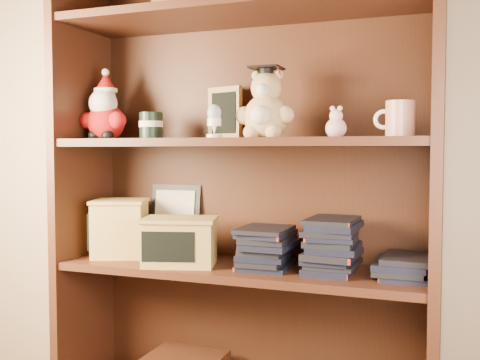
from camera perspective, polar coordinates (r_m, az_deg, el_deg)
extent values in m
cube|color=tan|center=(1.93, 5.65, 13.07)|extent=(3.00, 0.04, 2.50)
cube|color=#402012|center=(2.04, -15.59, -0.25)|extent=(0.03, 0.35, 1.60)
cube|color=#402012|center=(1.65, 19.42, -1.08)|extent=(0.03, 0.35, 1.60)
cube|color=#3C1D10|center=(1.91, 1.73, -0.35)|extent=(1.20, 0.02, 1.60)
cube|color=#402012|center=(1.81, 0.00, 16.63)|extent=(1.14, 0.33, 0.02)
cube|color=#402012|center=(1.80, 0.00, -9.04)|extent=(1.14, 0.33, 0.02)
cube|color=#402012|center=(1.76, 0.00, 3.83)|extent=(1.14, 0.33, 0.02)
sphere|color=#A50F0F|center=(1.98, -13.45, 5.71)|extent=(0.13, 0.13, 0.13)
sphere|color=#A50F0F|center=(2.00, -15.19, 5.82)|extent=(0.06, 0.06, 0.06)
sphere|color=#A50F0F|center=(1.93, -12.36, 5.95)|extent=(0.06, 0.06, 0.06)
sphere|color=black|center=(1.97, -14.59, 4.39)|extent=(0.04, 0.04, 0.04)
sphere|color=black|center=(1.94, -13.30, 4.43)|extent=(0.04, 0.04, 0.04)
sphere|color=white|center=(1.97, -13.73, 7.58)|extent=(0.10, 0.10, 0.10)
sphere|color=#D8B293|center=(1.99, -13.48, 8.16)|extent=(0.07, 0.07, 0.07)
cone|color=#A50F0F|center=(1.99, -13.50, 9.68)|extent=(0.07, 0.07, 0.06)
sphere|color=white|center=(2.00, -13.51, 10.59)|extent=(0.03, 0.03, 0.03)
cylinder|color=white|center=(1.99, -13.49, 8.86)|extent=(0.08, 0.08, 0.01)
cylinder|color=black|center=(1.89, -9.02, 5.46)|extent=(0.08, 0.08, 0.09)
cylinder|color=beige|center=(1.89, -9.02, 5.62)|extent=(0.08, 0.08, 0.02)
cube|color=#9E7547|center=(1.90, -1.55, 6.80)|extent=(0.14, 0.06, 0.18)
cube|color=black|center=(1.89, -1.68, 6.82)|extent=(0.10, 0.04, 0.14)
cube|color=#9E7547|center=(1.93, -1.22, 4.58)|extent=(0.07, 0.07, 0.01)
cylinder|color=white|center=(1.71, -2.62, 4.46)|extent=(0.05, 0.05, 0.01)
cone|color=white|center=(1.71, -2.63, 5.18)|extent=(0.02, 0.02, 0.03)
cylinder|color=white|center=(1.71, -2.63, 5.90)|extent=(0.04, 0.04, 0.02)
ellipsoid|color=#A3B9C6|center=(1.71, -2.63, 6.81)|extent=(0.04, 0.04, 0.05)
sphere|color=tan|center=(1.73, 2.69, 6.39)|extent=(0.14, 0.14, 0.14)
sphere|color=white|center=(1.67, 2.06, 6.61)|extent=(0.06, 0.06, 0.06)
sphere|color=tan|center=(1.73, 0.45, 6.55)|extent=(0.06, 0.06, 0.06)
sphere|color=tan|center=(1.69, 4.58, 6.63)|extent=(0.06, 0.06, 0.06)
sphere|color=tan|center=(1.70, 1.16, 4.88)|extent=(0.05, 0.05, 0.05)
sphere|color=tan|center=(1.68, 3.40, 4.90)|extent=(0.05, 0.05, 0.05)
sphere|color=tan|center=(1.74, 2.70, 9.33)|extent=(0.10, 0.10, 0.10)
sphere|color=white|center=(1.70, 2.28, 9.14)|extent=(0.04, 0.04, 0.04)
sphere|color=tan|center=(1.76, 1.71, 10.54)|extent=(0.03, 0.03, 0.03)
sphere|color=tan|center=(1.74, 3.91, 10.63)|extent=(0.03, 0.03, 0.03)
cylinder|color=black|center=(1.74, 2.70, 10.95)|extent=(0.04, 0.04, 0.02)
cube|color=black|center=(1.74, 2.70, 11.31)|extent=(0.09, 0.09, 0.01)
cylinder|color=#A50F0F|center=(1.71, 3.95, 11.10)|extent=(0.00, 0.04, 0.03)
sphere|color=beige|center=(1.67, 9.73, 5.20)|extent=(0.06, 0.06, 0.06)
sphere|color=beige|center=(1.68, 9.74, 6.44)|extent=(0.04, 0.04, 0.04)
sphere|color=beige|center=(1.68, 9.38, 7.19)|extent=(0.02, 0.02, 0.02)
sphere|color=beige|center=(1.68, 10.12, 7.20)|extent=(0.02, 0.02, 0.02)
cylinder|color=silver|center=(1.65, 15.97, 5.97)|extent=(0.08, 0.08, 0.10)
torus|color=white|center=(1.66, 14.37, 5.98)|extent=(0.06, 0.01, 0.06)
cube|color=black|center=(2.02, -6.60, -3.89)|extent=(0.19, 0.05, 0.24)
cube|color=beige|center=(2.01, -6.73, -3.92)|extent=(0.15, 0.03, 0.20)
cube|color=tan|center=(1.97, -12.08, -4.88)|extent=(0.22, 0.22, 0.19)
cube|color=black|center=(1.90, -13.48, -5.20)|extent=(0.12, 0.05, 0.12)
cube|color=tan|center=(1.96, -12.11, -2.12)|extent=(0.23, 0.23, 0.01)
cube|color=tan|center=(1.79, -6.14, -6.36)|extent=(0.25, 0.21, 0.14)
cube|color=black|center=(1.72, -7.32, -6.75)|extent=(0.16, 0.05, 0.09)
cube|color=tan|center=(1.78, -6.15, -4.00)|extent=(0.27, 0.22, 0.01)
cube|color=black|center=(1.76, 2.73, -8.59)|extent=(0.14, 0.20, 0.02)
cube|color=black|center=(1.76, 2.74, -8.08)|extent=(0.14, 0.20, 0.02)
cube|color=black|center=(1.76, 2.74, -7.57)|extent=(0.14, 0.20, 0.02)
cube|color=black|center=(1.75, 2.74, -7.05)|extent=(0.14, 0.20, 0.02)
cube|color=black|center=(1.75, 2.74, -6.54)|extent=(0.14, 0.20, 0.02)
cube|color=black|center=(1.75, 2.74, -6.02)|extent=(0.14, 0.20, 0.02)
cube|color=black|center=(1.75, 2.74, -5.50)|extent=(0.14, 0.20, 0.02)
cube|color=black|center=(1.74, 2.74, -4.98)|extent=(0.14, 0.20, 0.02)
cube|color=black|center=(1.71, 9.35, -8.97)|extent=(0.14, 0.20, 0.02)
cube|color=black|center=(1.71, 9.36, -8.45)|extent=(0.14, 0.20, 0.02)
cube|color=black|center=(1.71, 9.36, -7.92)|extent=(0.14, 0.20, 0.02)
cube|color=black|center=(1.70, 9.37, -7.39)|extent=(0.14, 0.20, 0.02)
cube|color=black|center=(1.70, 9.37, -6.86)|extent=(0.14, 0.20, 0.02)
cube|color=black|center=(1.70, 9.38, -6.33)|extent=(0.14, 0.20, 0.02)
cube|color=black|center=(1.70, 9.38, -5.80)|extent=(0.14, 0.20, 0.02)
cube|color=black|center=(1.69, 9.39, -5.26)|extent=(0.14, 0.20, 0.02)
cube|color=black|center=(1.69, 9.39, -4.73)|extent=(0.14, 0.20, 0.02)
cube|color=black|center=(1.69, 9.39, -4.19)|extent=(0.14, 0.20, 0.02)
cube|color=black|center=(1.69, 16.26, -9.25)|extent=(0.14, 0.20, 0.02)
cube|color=black|center=(1.68, 16.27, -8.72)|extent=(0.14, 0.20, 0.02)
cube|color=black|center=(1.68, 16.28, -8.18)|extent=(0.14, 0.20, 0.02)
cube|color=black|center=(1.68, 16.28, -7.65)|extent=(0.14, 0.20, 0.02)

